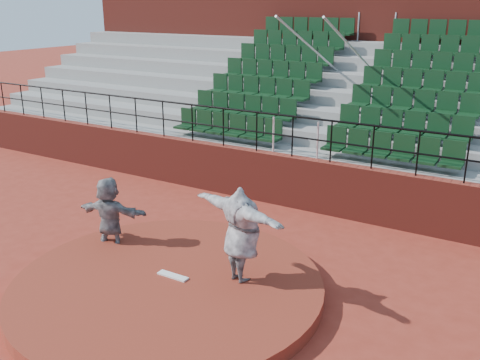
# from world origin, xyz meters

# --- Properties ---
(ground) EXTENTS (90.00, 90.00, 0.00)m
(ground) POSITION_xyz_m (0.00, 0.00, 0.00)
(ground) COLOR maroon
(ground) RESTS_ON ground
(pitchers_mound) EXTENTS (5.50, 5.50, 0.25)m
(pitchers_mound) POSITION_xyz_m (0.00, 0.00, 0.12)
(pitchers_mound) COLOR maroon
(pitchers_mound) RESTS_ON ground
(pitching_rubber) EXTENTS (0.60, 0.15, 0.03)m
(pitching_rubber) POSITION_xyz_m (0.00, 0.15, 0.27)
(pitching_rubber) COLOR white
(pitching_rubber) RESTS_ON pitchers_mound
(boundary_wall) EXTENTS (24.00, 0.30, 1.30)m
(boundary_wall) POSITION_xyz_m (0.00, 5.00, 0.65)
(boundary_wall) COLOR maroon
(boundary_wall) RESTS_ON ground
(wall_railing) EXTENTS (24.04, 0.05, 1.03)m
(wall_railing) POSITION_xyz_m (0.00, 5.00, 2.03)
(wall_railing) COLOR black
(wall_railing) RESTS_ON boundary_wall
(seating_deck) EXTENTS (24.00, 5.97, 4.63)m
(seating_deck) POSITION_xyz_m (0.00, 8.65, 1.44)
(seating_deck) COLOR gray
(seating_deck) RESTS_ON ground
(press_box_facade) EXTENTS (24.00, 3.00, 7.10)m
(press_box_facade) POSITION_xyz_m (0.00, 12.60, 3.55)
(press_box_facade) COLOR maroon
(press_box_facade) RESTS_ON ground
(pitcher) EXTENTS (2.21, 1.20, 1.74)m
(pitcher) POSITION_xyz_m (1.10, 0.69, 1.12)
(pitcher) COLOR black
(pitcher) RESTS_ON pitchers_mound
(fielder) EXTENTS (1.57, 0.80, 1.62)m
(fielder) POSITION_xyz_m (-2.01, 0.72, 0.81)
(fielder) COLOR black
(fielder) RESTS_ON ground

